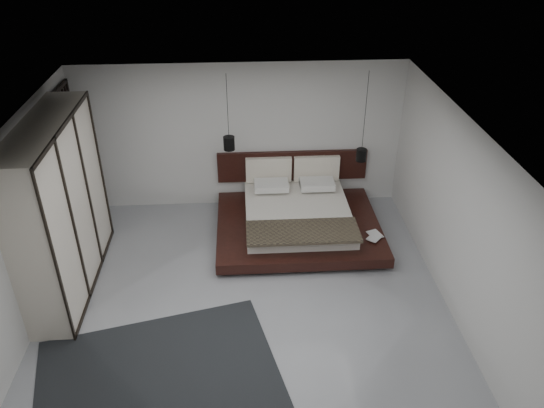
{
  "coord_description": "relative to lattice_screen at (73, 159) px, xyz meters",
  "views": [
    {
      "loc": [
        -0.0,
        -6.13,
        5.36
      ],
      "look_at": [
        0.46,
        1.2,
        1.0
      ],
      "focal_mm": 35.0,
      "sensor_mm": 36.0,
      "label": 1
    }
  ],
  "objects": [
    {
      "name": "floor",
      "position": [
        2.95,
        -2.45,
        -1.3
      ],
      "size": [
        6.0,
        6.0,
        0.0
      ],
      "primitive_type": "plane",
      "color": "#989BA0",
      "rests_on": "ground"
    },
    {
      "name": "book_lower",
      "position": [
        5.09,
        -1.21,
        -1.02
      ],
      "size": [
        0.28,
        0.32,
        0.03
      ],
      "primitive_type": "imported",
      "rotation": [
        0.0,
        0.0,
        0.35
      ],
      "color": "#99724C",
      "rests_on": "bed"
    },
    {
      "name": "ceiling",
      "position": [
        2.95,
        -2.45,
        1.5
      ],
      "size": [
        6.0,
        6.0,
        0.0
      ],
      "primitive_type": "plane",
      "rotation": [
        3.14,
        0.0,
        0.0
      ],
      "color": "white",
      "rests_on": "wall_back"
    },
    {
      "name": "book_upper",
      "position": [
        5.07,
        -1.24,
        -1.0
      ],
      "size": [
        0.31,
        0.32,
        0.02
      ],
      "primitive_type": "imported",
      "rotation": [
        0.0,
        0.0,
        -0.73
      ],
      "color": "#99724C",
      "rests_on": "book_lower"
    },
    {
      "name": "bed",
      "position": [
        3.91,
        -0.55,
        -1.01
      ],
      "size": [
        2.87,
        2.43,
        1.09
      ],
      "color": "black",
      "rests_on": "floor"
    },
    {
      "name": "wall_back",
      "position": [
        2.95,
        0.55,
        0.1
      ],
      "size": [
        6.0,
        0.0,
        6.0
      ],
      "primitive_type": "plane",
      "rotation": [
        1.57,
        0.0,
        0.0
      ],
      "color": "silver",
      "rests_on": "floor"
    },
    {
      "name": "wardrobe",
      "position": [
        0.25,
        -1.75,
        0.03
      ],
      "size": [
        0.64,
        2.71,
        2.66
      ],
      "color": "beige",
      "rests_on": "floor"
    },
    {
      "name": "pendant_left",
      "position": [
        2.73,
        -0.09,
        0.27
      ],
      "size": [
        0.2,
        0.2,
        1.36
      ],
      "color": "black",
      "rests_on": "ceiling"
    },
    {
      "name": "lattice_screen",
      "position": [
        0.0,
        0.0,
        0.0
      ],
      "size": [
        0.05,
        0.9,
        2.6
      ],
      "primitive_type": "cube",
      "color": "black",
      "rests_on": "floor"
    },
    {
      "name": "pendant_right",
      "position": [
        5.09,
        -0.09,
        -0.02
      ],
      "size": [
        0.19,
        0.19,
        1.64
      ],
      "color": "black",
      "rests_on": "ceiling"
    },
    {
      "name": "wall_front",
      "position": [
        2.95,
        -5.45,
        0.1
      ],
      "size": [
        6.0,
        0.0,
        6.0
      ],
      "primitive_type": "plane",
      "rotation": [
        -1.57,
        0.0,
        0.0
      ],
      "color": "silver",
      "rests_on": "floor"
    },
    {
      "name": "wall_right",
      "position": [
        5.95,
        -2.45,
        0.1
      ],
      "size": [
        0.0,
        6.0,
        6.0
      ],
      "primitive_type": "plane",
      "rotation": [
        1.57,
        0.0,
        -1.57
      ],
      "color": "silver",
      "rests_on": "floor"
    },
    {
      "name": "wall_left",
      "position": [
        -0.05,
        -2.45,
        0.1
      ],
      "size": [
        0.0,
        6.0,
        6.0
      ],
      "primitive_type": "plane",
      "rotation": [
        1.57,
        0.0,
        1.57
      ],
      "color": "silver",
      "rests_on": "floor"
    },
    {
      "name": "rug",
      "position": [
        1.8,
        -3.81,
        -1.29
      ],
      "size": [
        3.42,
        2.79,
        0.01
      ],
      "primitive_type": "cube",
      "rotation": [
        0.0,
        0.0,
        0.23
      ],
      "color": "black",
      "rests_on": "floor"
    }
  ]
}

